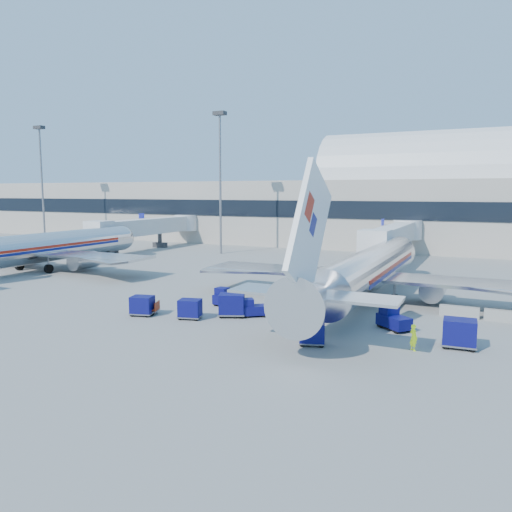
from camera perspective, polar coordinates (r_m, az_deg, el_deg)
The scene contains 20 objects.
ground at distance 46.21m, azimuth -0.94°, elevation -5.15°, with size 260.00×260.00×0.00m, color gray.
terminal at distance 102.08m, azimuth 6.39°, elevation 5.91°, with size 170.00×28.15×21.00m.
airliner_main at distance 46.51m, azimuth 12.69°, elevation -1.58°, with size 32.00×37.26×12.07m.
airliner_mid at distance 69.21m, azimuth -23.52°, elevation 0.87°, with size 32.00×37.26×12.07m.
jetbridge_near at distance 72.49m, azimuth 15.60°, elevation 2.27°, with size 4.40×27.50×6.25m.
jetbridge_mid at distance 89.90m, azimuth -11.80°, elevation 3.32°, with size 4.40×27.50×6.25m.
mast_far_west at distance 106.81m, azimuth -23.34°, elevation 9.32°, with size 2.00×1.20×22.60m.
mast_west at distance 81.16m, azimuth -4.12°, elevation 10.71°, with size 2.00×1.20×22.60m.
barrier_near at distance 43.43m, azimuth 22.21°, elevation -5.91°, with size 3.00×0.55×0.90m, color #9E9E96.
barrier_mid at distance 43.38m, azimuth 26.59°, elevation -6.16°, with size 3.00×0.55×0.90m, color #9E9E96.
tug_lead at distance 40.43m, azimuth -0.39°, elevation -6.00°, with size 2.49×2.23×1.47m.
tug_right at distance 38.10m, azimuth 15.40°, elevation -6.95°, with size 2.81×2.64×1.68m.
tug_left at distance 44.65m, azimuth -3.56°, elevation -4.64°, with size 1.46×2.57×1.61m.
cart_train_a at distance 40.36m, azimuth -2.78°, elevation -5.56°, with size 2.57×2.31×1.85m.
cart_train_b at distance 39.97m, azimuth -7.55°, elevation -5.98°, with size 2.06×1.76×1.56m.
cart_train_c at distance 41.73m, azimuth -12.86°, elevation -5.51°, with size 2.10×1.79×1.60m.
cart_solo_near at distance 33.30m, azimuth 6.44°, elevation -8.74°, with size 2.03×1.77×1.50m.
cart_solo_far at distance 34.96m, azimuth 22.25°, elevation -8.13°, with size 2.22×1.75×1.88m.
cart_open_red at distance 42.22m, azimuth -12.40°, elevation -6.01°, with size 2.29×1.95×0.52m.
ramp_worker at distance 33.47m, azimuth 17.56°, elevation -8.86°, with size 0.62×0.41×1.71m, color #C8FA1A.
Camera 1 is at (20.27, -40.30, 10.00)m, focal length 35.00 mm.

